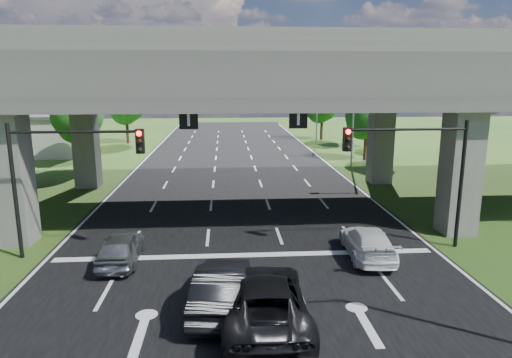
{
  "coord_description": "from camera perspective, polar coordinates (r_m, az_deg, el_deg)",
  "views": [
    {
      "loc": [
        -0.89,
        -15.84,
        7.76
      ],
      "look_at": [
        0.67,
        6.65,
        2.86
      ],
      "focal_mm": 32.0,
      "sensor_mm": 36.0,
      "label": 1
    }
  ],
  "objects": [
    {
      "name": "ground",
      "position": [
        17.66,
        -0.69,
        -13.79
      ],
      "size": [
        160.0,
        160.0,
        0.0
      ],
      "primitive_type": "plane",
      "color": "#244516",
      "rests_on": "ground"
    },
    {
      "name": "road",
      "position": [
        26.99,
        -1.91,
        -4.41
      ],
      "size": [
        18.0,
        120.0,
        0.03
      ],
      "primitive_type": "cube",
      "color": "black",
      "rests_on": "ground"
    },
    {
      "name": "overpass",
      "position": [
        27.86,
        -2.18,
        12.59
      ],
      "size": [
        80.0,
        15.0,
        10.0
      ],
      "color": "#3B3835",
      "rests_on": "ground"
    },
    {
      "name": "signal_right",
      "position": [
        21.91,
        19.55,
        2.17
      ],
      "size": [
        5.76,
        0.54,
        6.0
      ],
      "color": "black",
      "rests_on": "ground"
    },
    {
      "name": "signal_left",
      "position": [
        21.27,
        -22.94,
        1.62
      ],
      "size": [
        5.76,
        0.54,
        6.0
      ],
      "color": "black",
      "rests_on": "ground"
    },
    {
      "name": "streetlight_far",
      "position": [
        41.37,
        11.6,
        9.38
      ],
      "size": [
        3.38,
        0.25,
        10.0
      ],
      "color": "gray",
      "rests_on": "ground"
    },
    {
      "name": "streetlight_beyond",
      "position": [
        56.94,
        7.28,
        10.25
      ],
      "size": [
        3.38,
        0.25,
        10.0
      ],
      "color": "gray",
      "rests_on": "ground"
    },
    {
      "name": "tree_left_near",
      "position": [
        43.94,
        -21.45,
        7.6
      ],
      "size": [
        4.5,
        4.5,
        7.8
      ],
      "color": "black",
      "rests_on": "ground"
    },
    {
      "name": "tree_left_mid",
      "position": [
        52.49,
        -21.97,
        7.48
      ],
      "size": [
        3.91,
        3.9,
        6.76
      ],
      "color": "black",
      "rests_on": "ground"
    },
    {
      "name": "tree_left_far",
      "position": [
        59.15,
        -15.94,
        9.27
      ],
      "size": [
        4.8,
        4.8,
        8.32
      ],
      "color": "black",
      "rests_on": "ground"
    },
    {
      "name": "tree_right_near",
      "position": [
        46.12,
        13.77,
        7.87
      ],
      "size": [
        4.2,
        4.2,
        7.28
      ],
      "color": "black",
      "rests_on": "ground"
    },
    {
      "name": "tree_right_mid",
      "position": [
        54.66,
        14.24,
        8.14
      ],
      "size": [
        3.91,
        3.9,
        6.76
      ],
      "color": "black",
      "rests_on": "ground"
    },
    {
      "name": "tree_right_far",
      "position": [
        61.3,
        8.34,
        9.4
      ],
      "size": [
        4.5,
        4.5,
        7.8
      ],
      "color": "black",
      "rests_on": "ground"
    },
    {
      "name": "car_silver",
      "position": [
        20.62,
        -16.52,
        -8.24
      ],
      "size": [
        1.67,
        4.04,
        1.37
      ],
      "primitive_type": "imported",
      "rotation": [
        0.0,
        0.0,
        3.16
      ],
      "color": "gray",
      "rests_on": "road"
    },
    {
      "name": "car_dark",
      "position": [
        16.07,
        -4.31,
        -13.34
      ],
      "size": [
        2.21,
        4.98,
        1.59
      ],
      "primitive_type": "imported",
      "rotation": [
        0.0,
        0.0,
        3.03
      ],
      "color": "black",
      "rests_on": "road"
    },
    {
      "name": "car_white",
      "position": [
        21.09,
        13.77,
        -7.68
      ],
      "size": [
        2.12,
        4.66,
        1.32
      ],
      "primitive_type": "imported",
      "rotation": [
        0.0,
        0.0,
        3.08
      ],
      "color": "white",
      "rests_on": "road"
    },
    {
      "name": "car_trailing",
      "position": [
        15.17,
        0.98,
        -14.86
      ],
      "size": [
        2.75,
        5.87,
        1.62
      ],
      "primitive_type": "imported",
      "rotation": [
        0.0,
        0.0,
        3.13
      ],
      "color": "black",
      "rests_on": "road"
    }
  ]
}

